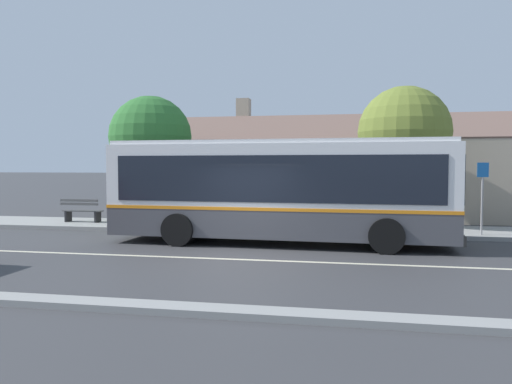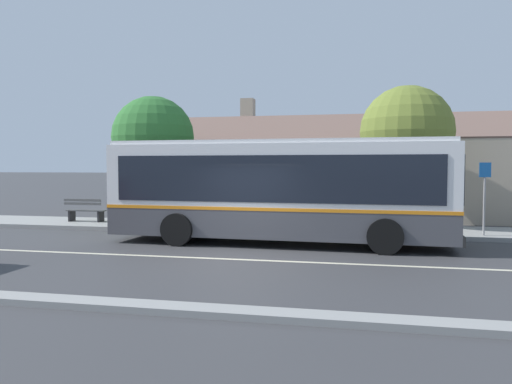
{
  "view_description": "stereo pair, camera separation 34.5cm",
  "coord_description": "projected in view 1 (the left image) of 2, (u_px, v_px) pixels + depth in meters",
  "views": [
    {
      "loc": [
        3.0,
        -12.51,
        2.43
      ],
      "look_at": [
        -0.07,
        3.48,
        1.57
      ],
      "focal_mm": 35.0,
      "sensor_mm": 36.0,
      "label": 1
    },
    {
      "loc": [
        3.34,
        -12.44,
        2.43
      ],
      "look_at": [
        -0.07,
        3.48,
        1.57
      ],
      "focal_mm": 35.0,
      "sensor_mm": 36.0,
      "label": 2
    }
  ],
  "objects": [
    {
      "name": "street_tree_secondary",
      "position": [
        152.0,
        140.0,
        20.34
      ],
      "size": [
        3.35,
        3.35,
        5.29
      ],
      "color": "#4C3828",
      "rests_on": "ground"
    },
    {
      "name": "bus_stop_sign",
      "position": [
        482.0,
        190.0,
        16.41
      ],
      "size": [
        0.36,
        0.07,
        2.4
      ],
      "color": "gray",
      "rests_on": "sidewalk_far"
    },
    {
      "name": "bench_by_building",
      "position": [
        82.0,
        212.0,
        20.22
      ],
      "size": [
        1.64,
        0.51,
        0.94
      ],
      "color": "#4C4C4C",
      "rests_on": "sidewalk_far"
    },
    {
      "name": "curb_near",
      "position": [
        167.0,
        308.0,
        8.3
      ],
      "size": [
        60.0,
        0.5,
        0.12
      ],
      "primitive_type": "cube",
      "color": "gray",
      "rests_on": "ground"
    },
    {
      "name": "street_tree_primary",
      "position": [
        404.0,
        133.0,
        18.9
      ],
      "size": [
        3.48,
        3.48,
        5.44
      ],
      "color": "#4C3828",
      "rests_on": "ground"
    },
    {
      "name": "lane_divider_stripe",
      "position": [
        233.0,
        259.0,
        12.96
      ],
      "size": [
        60.0,
        0.16,
        0.01
      ],
      "primitive_type": "cube",
      "color": "beige",
      "rests_on": "ground"
    },
    {
      "name": "sidewalk_far",
      "position": [
        270.0,
        228.0,
        18.84
      ],
      "size": [
        60.0,
        3.0,
        0.15
      ],
      "primitive_type": "cube",
      "color": "gray",
      "rests_on": "ground"
    },
    {
      "name": "ground_plane",
      "position": [
        233.0,
        259.0,
        12.96
      ],
      "size": [
        300.0,
        300.0,
        0.0
      ],
      "primitive_type": "plane",
      "color": "#38383A"
    },
    {
      "name": "community_building",
      "position": [
        350.0,
        176.0,
        25.41
      ],
      "size": [
        21.57,
        8.49,
        6.07
      ],
      "color": "tan",
      "rests_on": "ground"
    },
    {
      "name": "bench_down_street",
      "position": [
        183.0,
        213.0,
        19.46
      ],
      "size": [
        1.85,
        0.51,
        0.94
      ],
      "color": "#4C4C4C",
      "rests_on": "sidewalk_far"
    },
    {
      "name": "transit_bus",
      "position": [
        279.0,
        189.0,
        15.57
      ],
      "size": [
        10.63,
        3.03,
        3.21
      ],
      "color": "#47474C",
      "rests_on": "ground"
    }
  ]
}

